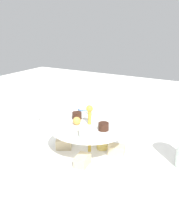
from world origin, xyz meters
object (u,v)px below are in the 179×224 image
object	(u,v)px
butter_knife_right	(145,123)
water_glass_short_left	(48,115)
teacup_with_saucer	(85,114)
water_glass_mid_back	(4,140)
tiered_serving_stand	(90,141)

from	to	relation	value
butter_knife_right	water_glass_short_left	bearing A→B (deg)	44.05
teacup_with_saucer	water_glass_mid_back	xyz separation A→B (m)	(-0.39, 0.05, 0.03)
water_glass_short_left	teacup_with_saucer	bearing A→B (deg)	-35.72
teacup_with_saucer	butter_knife_right	distance (m)	0.25
tiered_serving_stand	butter_knife_right	world-z (taller)	tiered_serving_stand
butter_knife_right	water_glass_mid_back	bearing A→B (deg)	70.15
water_glass_short_left	water_glass_mid_back	bearing A→B (deg)	-171.07
water_glass_short_left	butter_knife_right	distance (m)	0.39
butter_knife_right	water_glass_mid_back	size ratio (longest dim) A/B	1.59
water_glass_short_left	butter_knife_right	size ratio (longest dim) A/B	0.48
teacup_with_saucer	butter_knife_right	size ratio (longest dim) A/B	0.53
tiered_serving_stand	water_glass_short_left	distance (m)	0.29
water_glass_short_left	water_glass_mid_back	distance (m)	0.26
water_glass_short_left	tiered_serving_stand	bearing A→B (deg)	-115.18
tiered_serving_stand	water_glass_short_left	xyz separation A→B (m)	(0.12, 0.26, -0.00)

